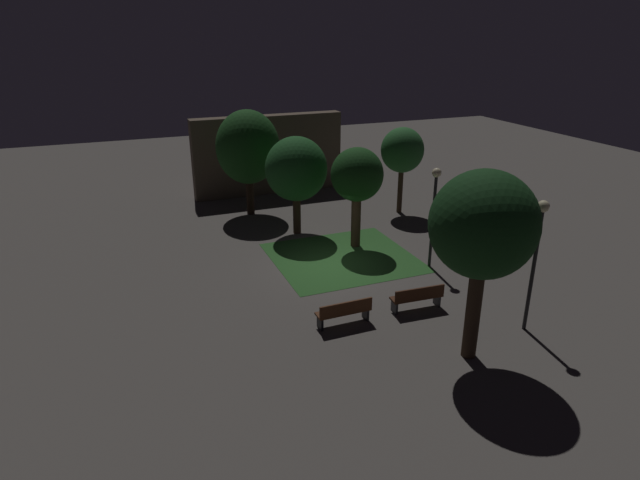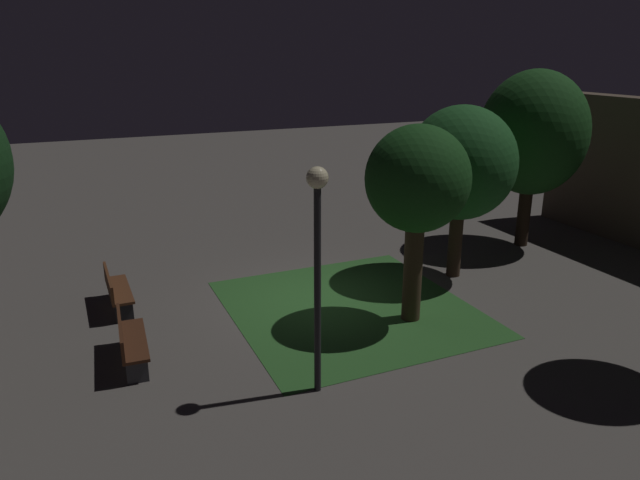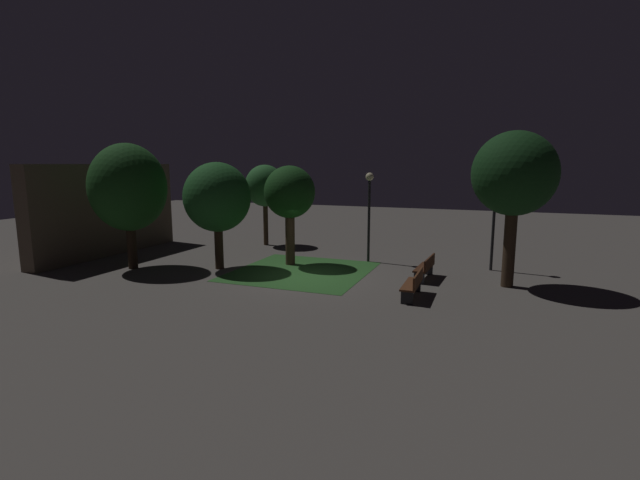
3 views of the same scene
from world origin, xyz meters
The scene contains 12 objects.
ground_plane centered at (0.00, 0.00, 0.00)m, with size 60.00×60.00×0.00m, color #56514C.
grass_lawn centered at (0.81, 0.58, 0.01)m, with size 5.66×5.36×0.01m, color #2D6028.
bench_back_row centered at (-1.34, -4.38, 0.48)m, with size 1.81×0.50×0.88m.
bench_lawn_edge centered at (1.34, -4.38, 0.48)m, with size 1.82×0.58×0.88m.
tree_back_right centered at (0.03, 4.04, 3.00)m, with size 2.77×2.77×4.46m.
tree_right_canopy centered at (1.85, 1.58, 3.12)m, with size 2.20×2.20×4.32m.
tree_tall_center centered at (1.31, -7.29, 4.00)m, with size 2.90×2.90×5.53m.
tree_left_canopy centered at (5.89, 4.91, 3.20)m, with size 2.13×2.13×4.34m.
tree_near_wall centered at (-1.26, 7.49, 3.40)m, with size 3.12×3.12×5.23m.
lamp_post_path_center centered at (3.67, -1.47, 2.77)m, with size 0.36×0.36×4.01m.
lamp_post_plaza_east centered at (3.85, -6.70, 2.91)m, with size 0.36×0.36×4.25m.
building_wall_backdrop centered at (0.74, 10.83, 2.19)m, with size 8.50×0.80×4.38m, color brown.
Camera 3 is at (-16.19, -6.80, 4.38)m, focal length 25.81 mm.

